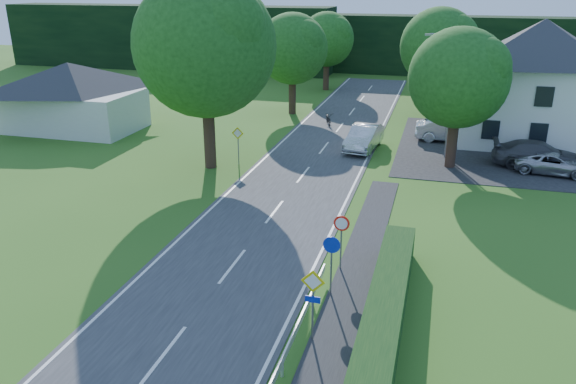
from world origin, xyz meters
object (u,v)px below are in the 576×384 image
(moving_car, at_px, (364,137))
(motorcycle, at_px, (328,118))
(streetlight, at_px, (450,90))
(parked_car_silver_a, at_px, (452,130))
(parasol, at_px, (500,127))
(parked_car_silver_b, at_px, (554,164))
(parked_car_grey, at_px, (538,154))

(moving_car, distance_m, motorcycle, 7.26)
(streetlight, distance_m, parked_car_silver_a, 5.50)
(parked_car_silver_a, bearing_deg, parasol, -78.49)
(motorcycle, xyz_separation_m, parasol, (12.93, -1.72, 0.57))
(moving_car, distance_m, parked_car_silver_a, 6.91)
(parked_car_silver_b, bearing_deg, parked_car_silver_a, 53.31)
(parked_car_silver_b, bearing_deg, streetlight, 82.70)
(moving_car, height_order, parked_car_silver_b, moving_car)
(motorcycle, relative_size, parked_car_silver_a, 0.38)
(parked_car_grey, height_order, parasol, parasol)
(parked_car_grey, distance_m, parasol, 5.86)
(moving_car, distance_m, parked_car_grey, 11.13)
(streetlight, height_order, parked_car_silver_a, streetlight)
(parked_car_silver_a, height_order, parasol, parasol)
(parked_car_silver_a, bearing_deg, parked_car_silver_b, -136.33)
(motorcycle, xyz_separation_m, parked_car_silver_b, (15.61, -8.42, 0.11))
(streetlight, relative_size, parked_car_silver_a, 1.55)
(motorcycle, relative_size, parked_car_grey, 0.35)
(parasol, bearing_deg, parked_car_silver_a, -166.64)
(moving_car, xyz_separation_m, motorcycle, (-3.76, 6.21, -0.31))
(parked_car_silver_a, xyz_separation_m, parked_car_silver_b, (6.01, -5.90, -0.22))
(parked_car_grey, bearing_deg, parasol, 18.83)
(streetlight, distance_m, moving_car, 6.48)
(motorcycle, height_order, parked_car_silver_b, parked_car_silver_b)
(parked_car_silver_b, height_order, parasol, parasol)
(motorcycle, bearing_deg, parasol, -27.50)
(parked_car_grey, bearing_deg, parked_car_silver_a, 47.64)
(moving_car, height_order, motorcycle, moving_car)
(streetlight, distance_m, parked_car_grey, 6.80)
(motorcycle, distance_m, parked_car_silver_b, 17.74)
(moving_car, relative_size, parked_car_silver_a, 0.97)
(parked_car_silver_b, distance_m, parasol, 7.22)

